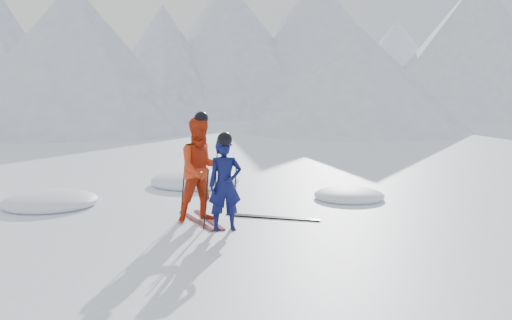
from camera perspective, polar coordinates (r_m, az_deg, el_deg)
name	(u,v)px	position (r m, az deg, el deg)	size (l,w,h in m)	color
ground	(331,216)	(10.70, 7.90, -5.86)	(160.00, 160.00, 0.00)	white
mountain_range	(195,40)	(45.98, -6.41, 12.41)	(106.15, 62.94, 15.53)	#B2BCD1
skier_blue	(225,185)	(9.40, -3.28, -2.61)	(0.59, 0.38, 1.61)	#0B1044
skier_red	(202,170)	(10.08, -5.73, -1.03)	(0.94, 0.73, 1.94)	red
pole_blue_left	(206,199)	(9.51, -5.27, -4.15)	(0.02, 0.02, 1.07)	black
pole_blue_right	(235,196)	(9.75, -2.27, -3.85)	(0.02, 0.02, 1.07)	black
pole_red_left	(183,186)	(10.30, -7.66, -2.70)	(0.02, 0.02, 1.29)	black
pole_red_right	(215,185)	(10.34, -4.29, -2.61)	(0.02, 0.02, 1.29)	black
ski_worn_left	(196,221)	(10.23, -6.32, -6.35)	(0.09, 1.70, 0.03)	black
ski_worn_right	(209,220)	(10.28, -5.01, -6.26)	(0.09, 1.70, 0.03)	black
ski_loose_a	(268,217)	(10.48, 1.29, -5.99)	(0.09, 1.70, 0.03)	black
ski_loose_b	(276,218)	(10.38, 2.11, -6.12)	(0.09, 1.70, 0.03)	black
snow_lumps	(178,193)	(13.14, -8.19, -3.45)	(8.15, 4.98, 0.51)	white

